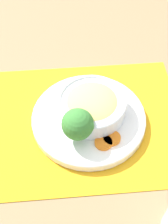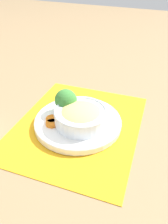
% 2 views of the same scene
% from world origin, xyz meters
% --- Properties ---
extents(ground_plane, '(4.00, 4.00, 0.00)m').
position_xyz_m(ground_plane, '(0.00, 0.00, 0.00)').
color(ground_plane, '#8C704C').
extents(placemat, '(0.49, 0.41, 0.00)m').
position_xyz_m(placemat, '(0.00, 0.00, 0.00)').
color(placemat, orange).
rests_on(placemat, ground_plane).
extents(plate, '(0.27, 0.27, 0.02)m').
position_xyz_m(plate, '(0.00, 0.00, 0.02)').
color(plate, white).
rests_on(plate, placemat).
extents(bowl, '(0.16, 0.16, 0.06)m').
position_xyz_m(bowl, '(-0.01, -0.01, 0.05)').
color(bowl, silver).
rests_on(bowl, plate).
extents(broccoli_floret, '(0.07, 0.07, 0.08)m').
position_xyz_m(broccoli_floret, '(0.02, 0.05, 0.07)').
color(broccoli_floret, '#84AD5B').
rests_on(broccoli_floret, plate).
extents(carrot_slice_near, '(0.04, 0.04, 0.01)m').
position_xyz_m(carrot_slice_near, '(-0.03, 0.07, 0.02)').
color(carrot_slice_near, orange).
rests_on(carrot_slice_near, plate).
extents(carrot_slice_middle, '(0.04, 0.04, 0.01)m').
position_xyz_m(carrot_slice_middle, '(-0.05, 0.06, 0.02)').
color(carrot_slice_middle, orange).
rests_on(carrot_slice_middle, plate).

